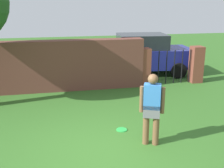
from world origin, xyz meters
The scene contains 6 objects.
ground_plane centered at (0.00, 0.00, 0.00)m, with size 40.00×40.00×0.00m, color #336623.
brick_wall centered at (-1.50, 4.63, 0.89)m, with size 7.56×0.50×1.78m, color brown.
person centered at (1.14, 0.17, 0.90)m, with size 0.51×0.34×1.62m.
fence_gate centered at (3.44, 4.63, 0.70)m, with size 2.56×0.44×1.40m.
car centered at (2.80, 6.25, 0.86)m, with size 4.32×2.17×1.72m.
frisbee_green centered at (0.67, 0.99, 0.01)m, with size 0.27×0.27×0.02m, color green.
Camera 1 is at (-0.88, -5.32, 3.12)m, focal length 45.92 mm.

